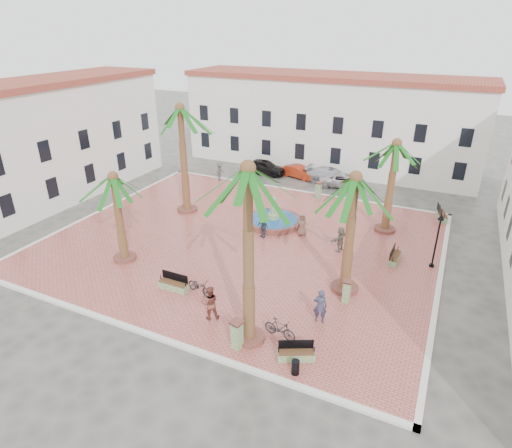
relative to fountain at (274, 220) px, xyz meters
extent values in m
plane|color=#56544F|center=(-0.85, -3.46, -0.45)|extent=(120.00, 120.00, 0.00)
cube|color=#B85850|center=(-0.85, -3.46, -0.37)|extent=(26.00, 22.00, 0.15)
cube|color=silver|center=(-0.85, 7.54, -0.37)|extent=(26.30, 0.30, 0.16)
cube|color=silver|center=(-0.85, -14.46, -0.37)|extent=(26.30, 0.30, 0.16)
cube|color=silver|center=(12.15, -3.46, -0.37)|extent=(0.30, 22.30, 0.16)
cube|color=silver|center=(-13.85, -3.46, -0.37)|extent=(0.30, 22.30, 0.16)
cube|color=white|center=(-0.85, 16.54, 4.05)|extent=(30.00, 7.00, 9.00)
cube|color=#9C4031|center=(-0.85, 16.54, 8.80)|extent=(30.40, 7.40, 0.50)
cube|color=black|center=(-13.98, 13.06, 1.75)|extent=(1.00, 0.12, 1.60)
cube|color=black|center=(-10.23, 13.06, 1.75)|extent=(1.00, 0.12, 1.60)
cube|color=black|center=(-6.48, 13.06, 1.75)|extent=(1.00, 0.12, 1.60)
cube|color=black|center=(-2.73, 13.06, 1.75)|extent=(1.00, 0.12, 1.60)
cube|color=black|center=(1.02, 13.06, 1.75)|extent=(1.00, 0.12, 1.60)
cube|color=black|center=(4.77, 13.06, 1.75)|extent=(1.00, 0.12, 1.60)
cube|color=black|center=(8.52, 13.06, 1.75)|extent=(1.00, 0.12, 1.60)
cube|color=black|center=(12.27, 13.06, 1.75)|extent=(1.00, 0.12, 1.60)
cube|color=black|center=(-13.98, 13.06, 4.75)|extent=(1.00, 0.12, 1.60)
cube|color=black|center=(-10.23, 13.06, 4.75)|extent=(1.00, 0.12, 1.60)
cube|color=black|center=(-6.48, 13.06, 4.75)|extent=(1.00, 0.12, 1.60)
cube|color=black|center=(-2.73, 13.06, 4.75)|extent=(1.00, 0.12, 1.60)
cube|color=black|center=(1.02, 13.06, 4.75)|extent=(1.00, 0.12, 1.60)
cube|color=black|center=(4.77, 13.06, 4.75)|extent=(1.00, 0.12, 1.60)
cube|color=black|center=(8.52, 13.06, 4.75)|extent=(1.00, 0.12, 1.60)
cube|color=black|center=(12.27, 13.06, 4.75)|extent=(1.00, 0.12, 1.60)
cube|color=black|center=(15.69, 1.91, 1.75)|extent=(0.12, 1.00, 1.60)
cube|color=black|center=(15.69, 5.62, 1.75)|extent=(0.12, 1.00, 1.60)
cube|color=black|center=(15.69, 9.34, 1.75)|extent=(0.12, 1.00, 1.60)
cube|color=white|center=(-19.85, -3.46, 4.30)|extent=(6.00, 24.00, 9.50)
cube|color=#9C4031|center=(-19.85, -3.46, 9.30)|extent=(6.40, 24.40, 0.50)
cube|color=black|center=(-16.87, -9.46, 1.75)|extent=(0.12, 1.00, 1.60)
cube|color=black|center=(-16.87, -5.46, 1.75)|extent=(0.12, 1.00, 1.60)
cube|color=black|center=(-16.87, -1.46, 1.75)|extent=(0.12, 1.00, 1.60)
cube|color=black|center=(-16.87, 2.54, 1.75)|extent=(0.12, 1.00, 1.60)
cube|color=black|center=(-16.87, 6.54, 1.75)|extent=(0.12, 1.00, 1.60)
cube|color=black|center=(-16.87, -5.46, 4.75)|extent=(0.12, 1.00, 1.60)
cube|color=black|center=(-16.87, -1.46, 4.75)|extent=(0.12, 1.00, 1.60)
cube|color=black|center=(-16.87, 2.54, 4.75)|extent=(0.12, 1.00, 1.60)
cube|color=black|center=(-16.87, 6.54, 4.75)|extent=(0.12, 1.00, 1.60)
cylinder|color=brown|center=(0.00, 0.00, -0.10)|extent=(4.25, 4.25, 0.40)
cylinder|color=#194C8C|center=(0.00, 0.00, 0.09)|extent=(3.74, 3.74, 0.06)
cylinder|color=#7D9E67|center=(0.00, 0.00, 0.11)|extent=(0.91, 0.91, 0.81)
cylinder|color=#7D9E67|center=(0.00, 0.00, 0.92)|extent=(0.61, 0.61, 1.21)
sphere|color=#7D9E67|center=(0.00, 0.00, 1.68)|extent=(0.45, 0.45, 0.45)
cylinder|color=brown|center=(-7.38, -0.71, -0.18)|extent=(1.63, 1.63, 0.24)
cylinder|color=brown|center=(-7.38, -0.71, 3.96)|extent=(0.53, 0.53, 8.04)
sphere|color=brown|center=(-7.38, -0.71, 7.98)|extent=(0.71, 0.71, 0.71)
cylinder|color=brown|center=(-6.60, -9.15, -0.19)|extent=(1.46, 1.46, 0.22)
cylinder|color=brown|center=(-6.60, -9.15, 2.64)|extent=(0.47, 0.47, 5.43)
sphere|color=brown|center=(-6.60, -9.15, 5.35)|extent=(0.64, 0.64, 0.64)
cylinder|color=brown|center=(4.15, -12.67, -0.18)|extent=(1.53, 1.53, 0.23)
cylinder|color=brown|center=(4.15, -12.67, 4.15)|extent=(0.50, 0.50, 8.43)
sphere|color=brown|center=(4.15, -12.67, 8.36)|extent=(0.67, 0.67, 0.67)
cylinder|color=brown|center=(7.22, -6.48, -0.18)|extent=(1.56, 1.56, 0.23)
cylinder|color=brown|center=(7.22, -6.48, 3.22)|extent=(0.51, 0.51, 6.57)
sphere|color=brown|center=(7.22, -6.48, 6.51)|extent=(0.68, 0.68, 0.68)
cylinder|color=brown|center=(7.92, 2.42, -0.18)|extent=(1.54, 1.54, 0.23)
cylinder|color=brown|center=(7.92, 2.42, 3.10)|extent=(0.50, 0.50, 6.34)
sphere|color=brown|center=(7.92, 2.42, 6.27)|extent=(0.67, 0.67, 0.67)
cube|color=#7D9E67|center=(-1.69, -10.70, -0.10)|extent=(1.83, 0.57, 0.41)
cube|color=#56351E|center=(-1.69, -10.70, 0.14)|extent=(1.73, 0.51, 0.06)
cube|color=black|center=(-1.69, -10.47, 0.41)|extent=(1.73, 0.06, 0.51)
cylinder|color=black|center=(-2.56, -10.70, 0.26)|extent=(0.05, 0.05, 0.31)
cylinder|color=black|center=(-0.83, -10.70, 0.26)|extent=(0.05, 0.05, 0.31)
cube|color=#7D9E67|center=(6.69, -13.00, -0.11)|extent=(1.77, 1.23, 0.38)
cube|color=#56351E|center=(6.69, -13.00, 0.11)|extent=(1.66, 1.15, 0.06)
cube|color=black|center=(6.60, -12.82, 0.37)|extent=(1.47, 0.76, 0.48)
cylinder|color=black|center=(5.97, -13.36, 0.22)|extent=(0.05, 0.05, 0.29)
cylinder|color=black|center=(7.42, -12.64, 0.22)|extent=(0.05, 0.05, 0.29)
cube|color=#7D9E67|center=(9.33, -1.95, -0.11)|extent=(0.59, 1.75, 0.39)
cube|color=#56351E|center=(9.33, -1.95, 0.12)|extent=(0.54, 1.65, 0.06)
cube|color=black|center=(9.11, -1.94, 0.38)|extent=(0.11, 1.64, 0.48)
cylinder|color=black|center=(9.30, -2.77, 0.23)|extent=(0.05, 0.05, 0.29)
cylinder|color=black|center=(9.36, -1.13, 0.23)|extent=(0.05, 0.05, 0.29)
cube|color=#7D9E67|center=(11.55, 6.48, -0.08)|extent=(1.01, 2.02, 0.43)
cube|color=#56351E|center=(11.55, 6.48, 0.16)|extent=(0.94, 1.90, 0.06)
cube|color=black|center=(11.32, 6.42, 0.45)|extent=(0.46, 1.79, 0.54)
cylinder|color=black|center=(11.75, 5.59, 0.29)|extent=(0.05, 0.05, 0.32)
cylinder|color=black|center=(11.34, 7.37, 0.29)|extent=(0.05, 0.05, 0.32)
cylinder|color=black|center=(4.11, -12.61, -0.22)|extent=(0.37, 0.37, 0.16)
cylinder|color=black|center=(4.11, -12.61, 1.66)|extent=(0.12, 0.12, 3.71)
cone|color=black|center=(4.11, -12.61, 3.67)|extent=(0.45, 0.45, 0.41)
sphere|color=beige|center=(4.11, -12.61, 3.52)|extent=(0.25, 0.25, 0.25)
cylinder|color=black|center=(11.55, -1.62, -0.23)|extent=(0.32, 0.32, 0.14)
cylinder|color=black|center=(11.55, -1.62, 1.39)|extent=(0.11, 0.11, 3.21)
cone|color=black|center=(11.55, -1.62, 3.13)|extent=(0.39, 0.39, 0.36)
sphere|color=beige|center=(11.55, -1.62, 3.00)|extent=(0.21, 0.21, 0.21)
cube|color=#7D9E67|center=(3.91, -13.48, 0.40)|extent=(0.52, 0.52, 1.40)
cube|color=brown|center=(3.91, -13.48, 1.16)|extent=(0.65, 0.65, 0.11)
cube|color=#7D9E67|center=(1.47, 6.45, 0.39)|extent=(0.46, 0.46, 1.38)
cube|color=brown|center=(1.47, 6.45, 1.13)|extent=(0.58, 0.58, 0.11)
cube|color=#7D9E67|center=(7.61, -7.66, 0.33)|extent=(0.39, 0.39, 1.27)
cube|color=brown|center=(7.61, -7.66, 1.02)|extent=(0.49, 0.49, 0.10)
cylinder|color=black|center=(6.98, -13.86, 0.05)|extent=(0.36, 0.36, 0.70)
imported|color=#34354E|center=(6.81, -9.93, 0.65)|extent=(0.78, 0.60, 1.91)
imported|color=black|center=(-0.12, -10.39, 0.16)|extent=(1.84, 1.03, 0.91)
imported|color=brown|center=(1.62, -12.07, 0.64)|extent=(1.16, 1.10, 1.88)
imported|color=black|center=(5.44, -11.93, 0.22)|extent=(1.77, 0.73, 1.03)
imported|color=#906A57|center=(2.63, -0.92, 0.54)|extent=(0.89, 0.65, 1.67)
imported|color=#2E3E52|center=(0.21, -2.42, 0.50)|extent=(1.01, 0.65, 1.60)
imported|color=#47474B|center=(-8.63, 6.90, 0.60)|extent=(0.70, 1.18, 1.79)
imported|color=#6B6055|center=(5.72, -2.07, 0.57)|extent=(0.96, 1.68, 1.73)
imported|color=black|center=(-5.70, 10.93, 0.31)|extent=(4.49, 1.86, 1.52)
imported|color=#A22912|center=(-2.14, 11.38, 0.16)|extent=(3.91, 2.13, 1.22)
imported|color=silver|center=(1.21, 11.30, 0.27)|extent=(4.99, 2.14, 1.43)
imported|color=beige|center=(2.47, 10.80, 0.17)|extent=(4.80, 3.07, 1.23)
camera|label=1|loc=(11.49, -27.40, 13.62)|focal=30.00mm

